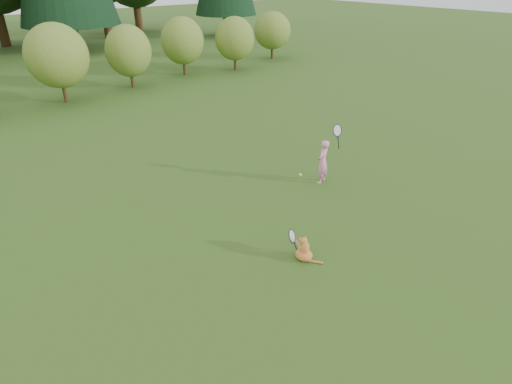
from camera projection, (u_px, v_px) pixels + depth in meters
ground at (274, 242)px, 8.21m from camera, size 100.00×100.00×0.00m
shrub_row at (50, 63)px, 16.41m from camera, size 28.00×3.00×2.80m
child at (323, 161)px, 10.22m from camera, size 0.65×0.45×1.62m
cat at (304, 248)px, 7.63m from camera, size 0.37×0.70×0.63m
tennis_ball at (300, 175)px, 8.35m from camera, size 0.06×0.06×0.06m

